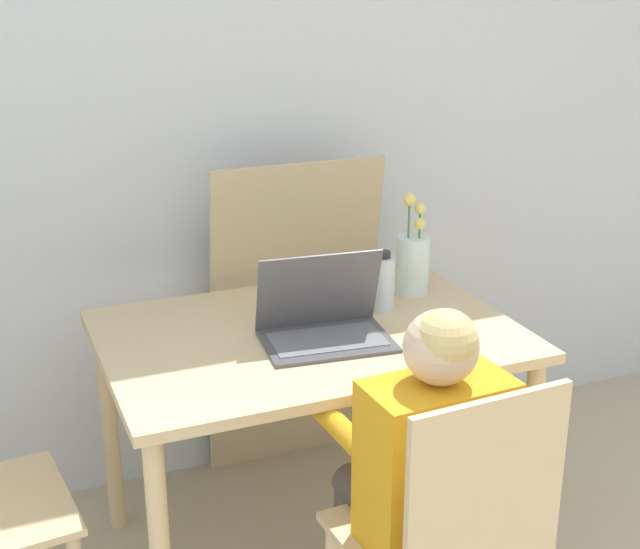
{
  "coord_description": "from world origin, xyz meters",
  "views": [
    {
      "loc": [
        -0.8,
        -0.51,
        1.71
      ],
      "look_at": [
        0.05,
        1.56,
        0.91
      ],
      "focal_mm": 50.0,
      "sensor_mm": 36.0,
      "label": 1
    }
  ],
  "objects": [
    {
      "name": "wall_back",
      "position": [
        0.0,
        2.23,
        1.25
      ],
      "size": [
        6.4,
        0.05,
        2.5
      ],
      "color": "silver",
      "rests_on": "ground_plane"
    },
    {
      "name": "chair_occupied",
      "position": [
        0.1,
        0.92,
        0.47
      ],
      "size": [
        0.42,
        0.42,
        0.9
      ],
      "rotation": [
        0.0,
        0.0,
        3.2
      ],
      "color": "#D6B784",
      "rests_on": "ground_plane"
    },
    {
      "name": "laptop",
      "position": [
        0.06,
        1.55,
        0.78
      ],
      "size": [
        0.37,
        0.27,
        0.24
      ],
      "rotation": [
        0.0,
        0.0,
        -0.1
      ],
      "color": "#4C4C51",
      "rests_on": "dining_table"
    },
    {
      "name": "flower_vase",
      "position": [
        0.45,
        1.76,
        0.83
      ],
      "size": [
        0.1,
        0.1,
        0.32
      ],
      "color": "silver",
      "rests_on": "dining_table"
    },
    {
      "name": "person_seated",
      "position": [
        0.09,
        1.04,
        0.63
      ],
      "size": [
        0.35,
        0.44,
        1.02
      ],
      "rotation": [
        0.0,
        0.0,
        3.2
      ],
      "color": "orange",
      "rests_on": "ground_plane"
    },
    {
      "name": "dining_table",
      "position": [
        0.04,
        1.61,
        0.64
      ],
      "size": [
        1.14,
        0.79,
        0.73
      ],
      "color": "#D6B784",
      "rests_on": "ground_plane"
    },
    {
      "name": "cardboard_panel",
      "position": [
        0.17,
        2.09,
        0.55
      ],
      "size": [
        0.58,
        0.17,
        1.11
      ],
      "color": "tan",
      "rests_on": "ground_plane"
    },
    {
      "name": "water_bottle",
      "position": [
        0.3,
        1.67,
        0.81
      ],
      "size": [
        0.07,
        0.07,
        0.18
      ],
      "color": "silver",
      "rests_on": "dining_table"
    }
  ]
}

